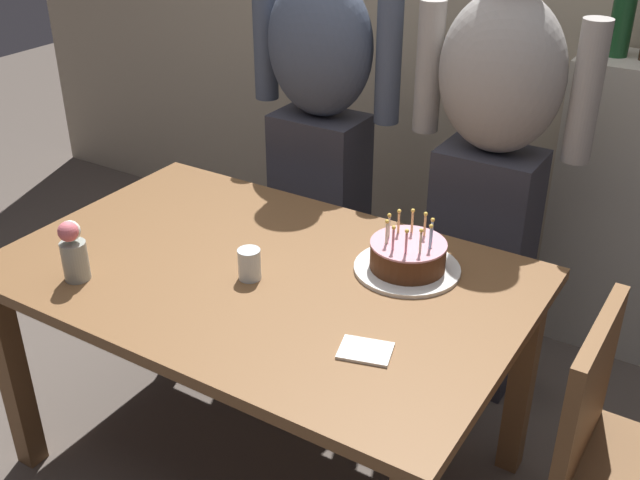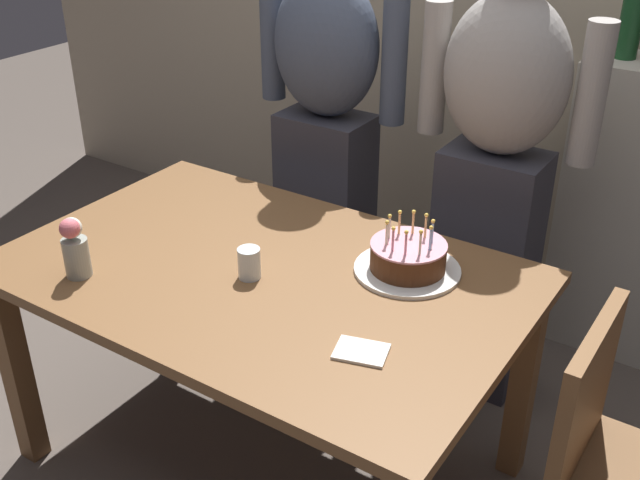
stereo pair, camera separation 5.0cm
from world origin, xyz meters
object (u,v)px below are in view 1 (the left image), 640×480
water_glass_near (249,264)px  person_man_bearded (320,127)px  dining_chair (618,457)px  flower_vase (73,250)px  person_woman_cardigan (491,164)px  birthday_cake (408,258)px  napkin_stack (365,351)px

water_glass_near → person_man_bearded: 0.89m
water_glass_near → dining_chair: dining_chair is taller
flower_vase → person_woman_cardigan: size_ratio=0.11×
water_glass_near → birthday_cake: bearing=37.3°
flower_vase → person_man_bearded: 1.11m
napkin_stack → person_man_bearded: (-0.73, 0.97, 0.13)m
person_man_bearded → water_glass_near: bearing=109.0°
person_woman_cardigan → birthday_cake: bearing=87.5°
dining_chair → napkin_stack: bearing=110.6°
person_man_bearded → dining_chair: person_man_bearded is taller
water_glass_near → napkin_stack: bearing=-16.4°
birthday_cake → dining_chair: size_ratio=0.35×
water_glass_near → person_woman_cardigan: 0.93m
birthday_cake → water_glass_near: (-0.36, -0.27, 0.00)m
person_man_bearded → person_woman_cardigan: bearing=-180.0°
water_glass_near → dining_chair: size_ratio=0.10×
napkin_stack → water_glass_near: bearing=163.6°
person_man_bearded → person_woman_cardigan: same height
birthday_cake → napkin_stack: (0.09, -0.40, -0.04)m
napkin_stack → flower_vase: bearing=-171.3°
birthday_cake → napkin_stack: size_ratio=2.41×
birthday_cake → flower_vase: 0.94m
napkin_stack → dining_chair: size_ratio=0.15×
flower_vase → dining_chair: bearing=13.7°
birthday_cake → flower_vase: flower_vase is taller
flower_vase → water_glass_near: bearing=32.5°
person_woman_cardigan → water_glass_near: bearing=65.5°
person_woman_cardigan → napkin_stack: bearing=93.7°
person_woman_cardigan → person_man_bearded: bearing=0.0°
flower_vase → dining_chair: flower_vase is taller
person_man_bearded → dining_chair: bearing=150.4°
birthday_cake → water_glass_near: bearing=-142.7°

